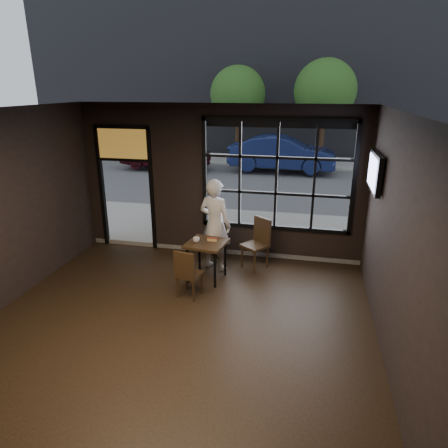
% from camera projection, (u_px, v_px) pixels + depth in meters
% --- Properties ---
extents(floor, '(6.00, 7.00, 0.02)m').
position_uv_depth(floor, '(163.00, 349.00, 5.64)').
color(floor, black).
rests_on(floor, ground).
extents(ceiling, '(6.00, 7.00, 0.02)m').
position_uv_depth(ceiling, '(149.00, 114.00, 4.59)').
color(ceiling, black).
rests_on(ceiling, ground).
extents(wall_right, '(0.04, 7.00, 3.20)m').
position_uv_depth(wall_right, '(407.00, 265.00, 4.51)').
color(wall_right, black).
rests_on(wall_right, ground).
extents(window_frame, '(3.06, 0.12, 2.28)m').
position_uv_depth(window_frame, '(277.00, 176.00, 8.04)').
color(window_frame, black).
rests_on(window_frame, ground).
extents(stained_transom, '(1.20, 0.06, 0.70)m').
position_uv_depth(stained_transom, '(123.00, 143.00, 8.52)').
color(stained_transom, orange).
rests_on(stained_transom, ground).
extents(street_asphalt, '(60.00, 41.00, 0.04)m').
position_uv_depth(street_asphalt, '(285.00, 139.00, 27.79)').
color(street_asphalt, '#545456').
rests_on(street_asphalt, ground).
extents(building_across, '(28.00, 12.00, 15.00)m').
position_uv_depth(building_across, '(290.00, 17.00, 24.41)').
color(building_across, '#5B5956').
rests_on(building_across, ground).
extents(cafe_table, '(0.79, 0.79, 0.76)m').
position_uv_depth(cafe_table, '(207.00, 261.00, 7.56)').
color(cafe_table, black).
rests_on(cafe_table, floor).
extents(chair_near, '(0.46, 0.46, 0.89)m').
position_uv_depth(chair_near, '(189.00, 272.00, 6.93)').
color(chair_near, black).
rests_on(chair_near, floor).
extents(chair_window, '(0.62, 0.62, 1.03)m').
position_uv_depth(chair_window, '(255.00, 244.00, 7.99)').
color(chair_window, black).
rests_on(chair_window, floor).
extents(man, '(0.78, 0.62, 1.85)m').
position_uv_depth(man, '(215.00, 225.00, 7.86)').
color(man, silver).
rests_on(man, floor).
extents(hotdog, '(0.20, 0.08, 0.06)m').
position_uv_depth(hotdog, '(212.00, 239.00, 7.49)').
color(hotdog, tan).
rests_on(hotdog, cafe_table).
extents(cup, '(0.15, 0.15, 0.10)m').
position_uv_depth(cup, '(196.00, 240.00, 7.43)').
color(cup, silver).
rests_on(cup, cafe_table).
extents(tv, '(0.12, 1.09, 0.64)m').
position_uv_depth(tv, '(375.00, 172.00, 6.71)').
color(tv, black).
rests_on(tv, wall_right).
extents(navy_car, '(4.47, 1.67, 1.46)m').
position_uv_depth(navy_car, '(282.00, 153.00, 16.81)').
color(navy_car, '#121B45').
rests_on(navy_car, street_asphalt).
extents(maroon_car, '(4.07, 1.77, 1.37)m').
position_uv_depth(maroon_car, '(165.00, 152.00, 17.44)').
color(maroon_car, '#3C0C14').
rests_on(maroon_car, street_asphalt).
extents(tree_left, '(2.60, 2.60, 4.44)m').
position_uv_depth(tree_left, '(238.00, 95.00, 18.80)').
color(tree_left, '#332114').
rests_on(tree_left, street_asphalt).
extents(tree_right, '(2.74, 2.74, 4.68)m').
position_uv_depth(tree_right, '(325.00, 91.00, 17.63)').
color(tree_right, '#332114').
rests_on(tree_right, street_asphalt).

